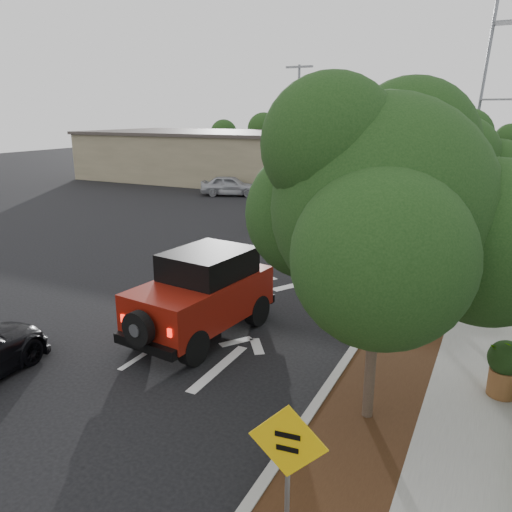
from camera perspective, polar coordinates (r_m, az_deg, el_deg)
The scene contains 17 objects.
ground at distance 12.94m, azimuth -12.07°, elevation -10.53°, with size 120.00×120.00×0.00m, color black.
curb at distance 21.87m, azimuth 18.09°, elevation 0.29°, with size 0.20×70.00×0.15m, color #9E9B93.
planting_strip at distance 21.77m, azimuth 20.68°, elevation -0.07°, with size 1.80×70.00×0.12m, color black.
sidewalk at distance 21.70m, azimuth 25.65°, elevation -0.69°, with size 2.00×70.00×0.12m, color gray.
commercial_building at distance 45.59m, azimuth -4.71°, elevation 11.30°, with size 22.00×12.00×4.00m, color #7C7256.
transmission_tower at distance 57.25m, azimuth 25.13°, elevation 8.81°, with size 7.00×4.00×28.00m, color slate, non-canonical shape.
street_tree_near at distance 10.35m, azimuth 12.52°, elevation -17.86°, with size 3.80×3.80×5.92m, color black, non-canonical shape.
street_tree_mid at distance 16.57m, azimuth 18.53°, elevation -5.00°, with size 3.20×3.20×5.32m, color black, non-canonical shape.
street_tree_far at distance 22.75m, azimuth 20.94°, elevation 0.41°, with size 3.40×3.40×5.62m, color black, non-canonical shape.
light_pole_a at distance 38.04m, azimuth 4.65°, elevation 7.34°, with size 2.00×0.22×9.00m, color slate, non-canonical shape.
light_pole_b at distance 49.59m, azimuth 8.81°, elevation 9.22°, with size 2.00×0.22×9.00m, color slate, non-canonical shape.
red_jeep at distance 13.27m, azimuth -5.70°, elevation -4.14°, with size 2.41×4.57×2.27m.
silver_suv_ahead at distance 21.64m, azimuth 14.48°, elevation 2.37°, with size 2.62×5.69×1.58m, color #A2A4AA.
silver_sedan_oncoming at distance 26.40m, azimuth 3.05°, elevation 5.06°, with size 1.47×4.23×1.39m, color #B4B8BD.
parked_suv at distance 36.06m, azimuth -2.94°, elevation 8.05°, with size 1.70×4.22×1.44m, color #A0A2A7.
speed_hump_sign at distance 6.77m, azimuth 3.64°, elevation -22.22°, with size 1.03×0.14×2.19m.
terracotta_planter at distance 11.47m, azimuth 26.63°, elevation -10.88°, with size 0.72×0.72×1.25m.
Camera 1 is at (7.40, -8.95, 5.71)m, focal length 35.00 mm.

